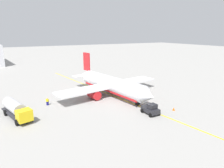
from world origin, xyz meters
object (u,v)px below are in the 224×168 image
Objects in this scene: refueling_worker at (47,102)px; safety_cone_nose at (174,109)px; fuel_tanker at (16,109)px; airplane at (111,85)px; pushback_tug at (151,109)px.

refueling_worker reaches higher than safety_cone_nose.
safety_cone_nose is at bearing 67.81° from fuel_tanker.
airplane is 14.80m from pushback_tug.
refueling_worker is at bearing -125.59° from safety_cone_nose.
refueling_worker is at bearing -90.99° from airplane.
refueling_worker is at bearing -131.99° from pushback_tug.
refueling_worker is 27.06m from safety_cone_nose.
airplane is 15.89m from refueling_worker.
safety_cone_nose is at bearing 81.54° from pushback_tug.
fuel_tanker is at bearing -57.25° from refueling_worker.
fuel_tanker is 2.79× the size of pushback_tug.
airplane is at bearing 89.01° from refueling_worker.
pushback_tug is 22.34m from refueling_worker.
fuel_tanker reaches higher than refueling_worker.
pushback_tug is (10.80, 23.05, -0.71)m from fuel_tanker.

